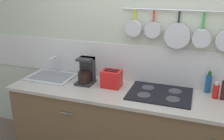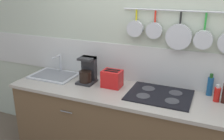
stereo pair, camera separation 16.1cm
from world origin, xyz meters
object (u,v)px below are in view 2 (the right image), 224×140
bottle_sesame_oil (210,86)px  bottle_cooking_wine (217,94)px  coffee_maker (87,72)px  toaster (112,79)px

bottle_sesame_oil → bottle_cooking_wine: bottle_sesame_oil is taller
bottle_cooking_wine → bottle_sesame_oil: bearing=121.0°
coffee_maker → bottle_cooking_wine: size_ratio=1.73×
toaster → bottle_sesame_oil: bottle_sesame_oil is taller
toaster → bottle_sesame_oil: size_ratio=0.98×
bottle_sesame_oil → bottle_cooking_wine: 0.14m
bottle_sesame_oil → bottle_cooking_wine: (0.07, -0.12, -0.03)m
bottle_sesame_oil → toaster: bearing=-169.2°
coffee_maker → bottle_sesame_oil: (1.29, 0.18, -0.02)m
coffee_maker → toaster: bearing=-2.2°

